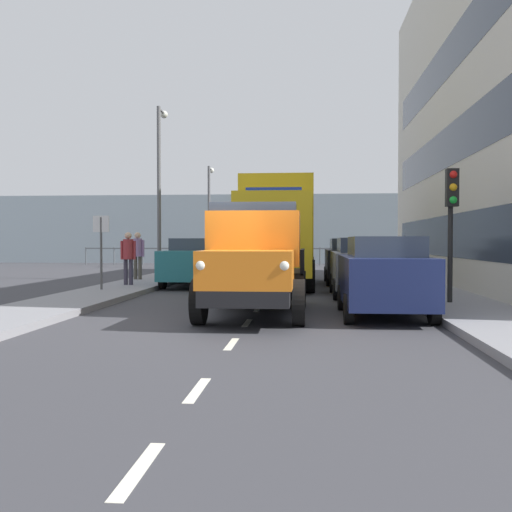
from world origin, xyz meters
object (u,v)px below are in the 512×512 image
Objects in this scene: car_grey_kerbside_1 at (363,266)px; pedestrian_near_railing at (128,254)px; lorry_cargo_yellow at (278,229)px; pedestrian_strolling at (138,251)px; car_black_kerbside_2 at (351,260)px; traffic_light_near at (452,206)px; car_navy_kerbside_near at (384,275)px; car_teal_oppositeside_0 at (196,261)px; street_sign at (101,239)px; lamp_post_far at (210,206)px; car_maroon_oppositeside_1 at (220,257)px; lamp_post_promenade at (160,177)px; truck_vintage_orange at (255,262)px.

pedestrian_near_railing is at bearing -14.39° from car_grey_kerbside_1.
pedestrian_strolling is (5.48, -0.99, -0.85)m from lorry_cargo_yellow.
traffic_light_near reaches higher than car_black_kerbside_2.
car_grey_kerbside_1 is (0.00, -4.78, 0.00)m from car_navy_kerbside_near.
lorry_cargo_yellow reaches higher than car_teal_oppositeside_0.
car_navy_kerbside_near is 12.63m from pedestrian_strolling.
car_teal_oppositeside_0 is 4.26m from street_sign.
pedestrian_strolling is at bearing -38.41° from traffic_light_near.
lamp_post_far is (-0.72, -12.57, 2.48)m from pedestrian_strolling.
lamp_post_far is (7.44, -22.21, 2.81)m from car_navy_kerbside_near.
pedestrian_near_railing is (2.02, 7.30, 0.30)m from car_maroon_oppositeside_1.
pedestrian_near_railing is (7.65, -1.96, 0.30)m from car_grey_kerbside_1.
car_maroon_oppositeside_1 is 5.10m from pedestrian_strolling.
car_teal_oppositeside_0 is 1.02× the size of car_maroon_oppositeside_1.
car_teal_oppositeside_0 is 5.73m from car_maroon_oppositeside_1.
car_navy_kerbside_near and car_black_kerbside_2 have the same top height.
car_teal_oppositeside_0 is at bearing 16.24° from car_black_kerbside_2.
car_maroon_oppositeside_1 is (5.62, -4.09, 0.00)m from car_black_kerbside_2.
traffic_light_near is at bearing 141.59° from pedestrian_strolling.
car_navy_kerbside_near is at bearing 43.73° from traffic_light_near.
lorry_cargo_yellow is 6.14m from lamp_post_promenade.
lamp_post_far is at bearing -90.77° from pedestrian_near_railing.
lorry_cargo_yellow is 3.19m from car_teal_oppositeside_0.
pedestrian_near_railing is (7.65, 3.22, 0.30)m from car_black_kerbside_2.
lamp_post_far is (9.25, -20.48, 1.23)m from traffic_light_near.
lorry_cargo_yellow is (-0.07, -8.86, 0.90)m from truck_vintage_orange.
lamp_post_promenade is (7.72, -6.60, 3.39)m from car_grey_kerbside_1.
car_grey_kerbside_1 is 6.64m from car_teal_oppositeside_0.
car_maroon_oppositeside_1 is at bearing -36.02° from car_black_kerbside_2.
car_black_kerbside_2 is 8.18m from pedestrian_strolling.
pedestrian_near_railing is 2.01m from street_sign.
lamp_post_promenade is (0.07, -4.64, 3.08)m from pedestrian_near_railing.
lamp_post_far is at bearing -66.88° from car_grey_kerbside_1.
street_sign reaches higher than car_teal_oppositeside_0.
car_grey_kerbside_1 is 2.19× the size of pedestrian_near_railing.
traffic_light_near is at bearing -157.00° from truck_vintage_orange.
lamp_post_promenade reaches higher than car_black_kerbside_2.
car_black_kerbside_2 is at bearing -146.87° from street_sign.
lorry_cargo_yellow is 1.39× the size of lamp_post_far.
pedestrian_strolling is 12.79m from traffic_light_near.
pedestrian_strolling is at bearing -79.90° from pedestrian_near_railing.
street_sign is (-0.27, 4.84, 0.46)m from pedestrian_strolling.
pedestrian_strolling is (5.41, -9.84, 0.05)m from truck_vintage_orange.
street_sign is (7.90, 5.15, 0.79)m from car_black_kerbside_2.
traffic_light_near reaches higher than truck_vintage_orange.
car_black_kerbside_2 is (-2.75, -10.16, -0.28)m from truck_vintage_orange.
lorry_cargo_yellow is at bearing 169.80° from pedestrian_strolling.
truck_vintage_orange is 1.20× the size of car_teal_oppositeside_0.
car_navy_kerbside_near is 23.59m from lamp_post_far.
car_maroon_oppositeside_1 is at bearing -58.75° from car_grey_kerbside_1.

